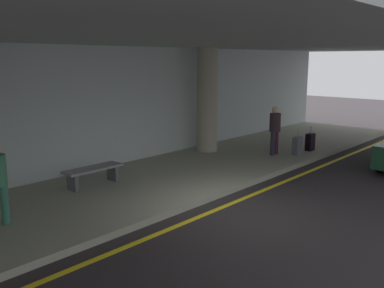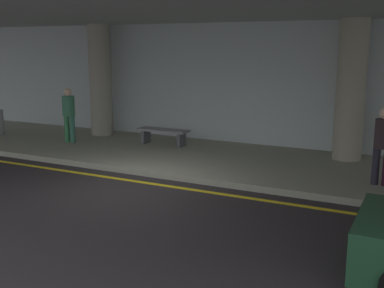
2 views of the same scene
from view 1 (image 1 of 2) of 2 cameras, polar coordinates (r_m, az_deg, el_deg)
name	(u,v)px [view 1 (image 1 of 2)]	position (r m, az deg, el deg)	size (l,w,h in m)	color
ground_plane	(242,213)	(9.67, 6.74, -9.25)	(60.00, 60.00, 0.00)	#2B2729
sidewalk	(149,183)	(11.61, -5.82, -5.28)	(26.00, 4.20, 0.15)	gray
lane_stripe_yellow	(223,207)	(9.97, 4.17, -8.53)	(26.00, 0.14, 0.01)	yellow
support_column_center	(207,100)	(15.00, 2.06, 5.96)	(0.75, 0.75, 3.65)	gray
ceiling_overhang	(160,37)	(10.77, -4.41, 14.31)	(28.00, 13.20, 0.30)	#939B98
terminal_back_wall	(98,110)	(12.98, -12.66, 4.51)	(26.00, 0.30, 3.80)	#AEBABA
traveler_with_luggage	(275,127)	(14.68, 11.18, 2.24)	(0.38, 0.38, 1.68)	#272330
suitcase_upright_primary	(310,142)	(15.79, 15.73, 0.26)	(0.36, 0.22, 0.90)	black
suitcase_upright_secondary	(297,146)	(14.98, 14.08, -0.24)	(0.36, 0.22, 0.90)	#4F525F
bench_metal	(93,172)	(11.30, -13.25, -3.75)	(1.60, 0.50, 0.48)	slate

